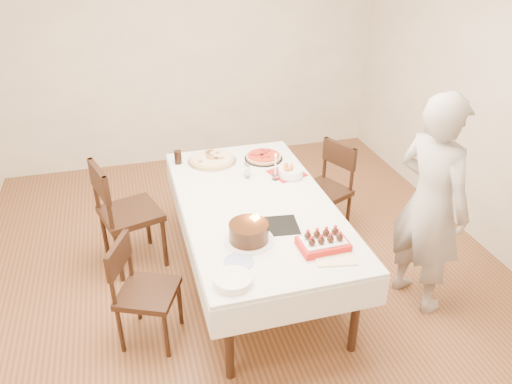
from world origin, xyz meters
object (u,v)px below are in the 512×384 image
object	(u,v)px
dining_table	(256,242)
cola_glass	(178,157)
person	(431,205)
strawberry_box	(323,243)
chair_left_savory	(130,213)
taper_candle	(275,166)
layer_cake	(249,232)
chair_right_savory	(323,192)
pizza_pepperoni	(264,157)
chair_left_dessert	(148,293)
pizza_white	(212,160)
birthday_cake	(255,225)
pasta_bowl	(291,172)

from	to	relation	value
dining_table	cola_glass	size ratio (longest dim) A/B	17.75
dining_table	cola_glass	distance (m)	1.07
person	strawberry_box	size ratio (longest dim) A/B	5.25
chair_left_savory	taper_candle	bearing A→B (deg)	154.37
dining_table	strawberry_box	distance (m)	0.86
taper_candle	layer_cake	world-z (taller)	taper_candle
strawberry_box	layer_cake	bearing A→B (deg)	155.04
dining_table	chair_left_savory	world-z (taller)	chair_left_savory
cola_glass	layer_cake	xyz separation A→B (m)	(0.30, -1.33, 0.01)
chair_right_savory	chair_left_savory	xyz separation A→B (m)	(-1.74, 0.01, 0.05)
taper_candle	pizza_pepperoni	bearing A→B (deg)	87.48
chair_left_dessert	chair_left_savory	bearing A→B (deg)	-62.49
chair_right_savory	pizza_white	xyz separation A→B (m)	(-0.98, 0.28, 0.32)
pizza_white	birthday_cake	xyz separation A→B (m)	(0.07, -1.22, 0.05)
chair_left_savory	layer_cake	bearing A→B (deg)	111.14
chair_left_dessert	layer_cake	world-z (taller)	layer_cake
taper_candle	birthday_cake	bearing A→B (deg)	-117.14
chair_right_savory	chair_left_savory	world-z (taller)	chair_left_savory
dining_table	chair_left_dessert	world-z (taller)	chair_left_dessert
chair_right_savory	birthday_cake	world-z (taller)	chair_right_savory
chair_right_savory	chair_left_savory	bearing A→B (deg)	155.83
pizza_white	strawberry_box	distance (m)	1.57
person	layer_cake	world-z (taller)	person
taper_candle	pizza_white	bearing A→B (deg)	133.05
chair_left_dessert	strawberry_box	xyz separation A→B (m)	(1.17, -0.26, 0.38)
dining_table	birthday_cake	distance (m)	0.63
pizza_white	chair_left_dessert	bearing A→B (deg)	-119.92
chair_left_savory	pasta_bowl	size ratio (longest dim) A/B	4.71
chair_left_savory	person	xyz separation A→B (m)	(2.12, -1.07, 0.36)
chair_left_savory	pasta_bowl	world-z (taller)	chair_left_savory
pizza_white	chair_right_savory	bearing A→B (deg)	-16.04
person	taper_candle	distance (m)	1.26
layer_cake	birthday_cake	world-z (taller)	birthday_cake
taper_candle	layer_cake	distance (m)	0.92
person	strawberry_box	bearing A→B (deg)	82.60
dining_table	chair_right_savory	distance (m)	0.94
chair_right_savory	taper_candle	size ratio (longest dim) A/B	3.61
pizza_white	birthday_cake	bearing A→B (deg)	-86.89
chair_left_dessert	birthday_cake	distance (m)	0.88
cola_glass	strawberry_box	size ratio (longest dim) A/B	0.37
pasta_bowl	strawberry_box	bearing A→B (deg)	-97.10
chair_right_savory	taper_candle	xyz separation A→B (m)	(-0.53, -0.20, 0.43)
pizza_white	birthday_cake	size ratio (longest dim) A/B	3.44
cola_glass	taper_candle	bearing A→B (deg)	-35.43
pizza_white	birthday_cake	distance (m)	1.22
chair_right_savory	person	distance (m)	1.20
dining_table	layer_cake	size ratio (longest dim) A/B	6.20
pizza_white	pasta_bowl	world-z (taller)	pasta_bowl
chair_left_savory	chair_left_dessert	size ratio (longest dim) A/B	1.21
pasta_bowl	strawberry_box	xyz separation A→B (m)	(-0.13, -1.04, -0.00)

